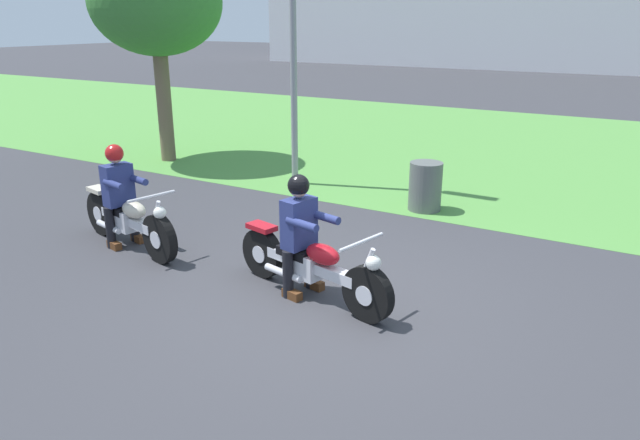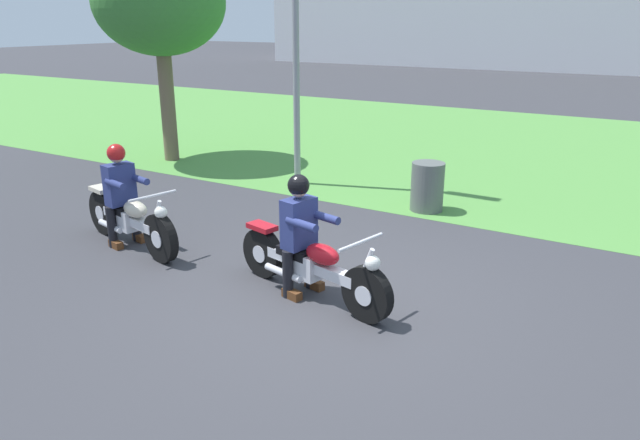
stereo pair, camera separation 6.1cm
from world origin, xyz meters
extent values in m
plane|color=#38383D|center=(0.00, 0.00, 0.00)|extent=(120.00, 120.00, 0.00)
cube|color=#549342|center=(0.00, 9.22, 0.00)|extent=(60.00, 12.00, 0.01)
cylinder|color=black|center=(0.57, -0.19, 0.30)|extent=(0.61, 0.25, 0.60)
cylinder|color=silver|center=(0.57, -0.19, 0.30)|extent=(0.24, 0.18, 0.21)
cylinder|color=black|center=(-1.01, 0.18, 0.30)|extent=(0.61, 0.25, 0.60)
cylinder|color=silver|center=(-1.01, 0.18, 0.30)|extent=(0.24, 0.18, 0.21)
cube|color=silver|center=(-0.22, 0.00, 0.38)|extent=(1.29, 0.43, 0.12)
cube|color=silver|center=(-0.27, 0.01, 0.36)|extent=(0.37, 0.31, 0.28)
ellipsoid|color=#B2141E|center=(-0.04, -0.05, 0.56)|extent=(0.48, 0.33, 0.22)
cube|color=black|center=(-0.43, 0.05, 0.48)|extent=(0.48, 0.33, 0.10)
cube|color=#B2141E|center=(-1.01, 0.18, 0.63)|extent=(0.40, 0.28, 0.06)
cylinder|color=silver|center=(0.52, -0.18, 0.55)|extent=(0.26, 0.11, 0.53)
cylinder|color=silver|center=(0.47, -0.17, 0.84)|extent=(0.19, 0.65, 0.04)
sphere|color=white|center=(0.63, -0.20, 0.66)|extent=(0.16, 0.16, 0.16)
cylinder|color=silver|center=(-0.54, -0.07, 0.24)|extent=(0.55, 0.20, 0.08)
cylinder|color=black|center=(-0.35, 0.21, 0.28)|extent=(0.12, 0.12, 0.55)
cube|color=#593319|center=(-0.29, 0.20, 0.05)|extent=(0.26, 0.15, 0.10)
cylinder|color=black|center=(-0.43, -0.14, 0.28)|extent=(0.12, 0.12, 0.55)
cube|color=#593319|center=(-0.38, -0.15, 0.05)|extent=(0.26, 0.15, 0.10)
cube|color=navy|center=(-0.39, 0.04, 0.83)|extent=(0.30, 0.42, 0.56)
cylinder|color=navy|center=(-0.14, 0.15, 0.91)|extent=(0.43, 0.18, 0.09)
cylinder|color=navy|center=(-0.22, -0.18, 0.91)|extent=(0.43, 0.18, 0.09)
sphere|color=#D8A884|center=(-0.39, 0.04, 1.23)|extent=(0.20, 0.20, 0.20)
sphere|color=black|center=(-0.39, 0.04, 1.26)|extent=(0.24, 0.24, 0.24)
cylinder|color=black|center=(-2.39, -0.12, 0.32)|extent=(0.65, 0.26, 0.64)
cylinder|color=silver|center=(-2.39, -0.12, 0.32)|extent=(0.25, 0.19, 0.22)
cylinder|color=black|center=(-3.86, 0.22, 0.32)|extent=(0.65, 0.26, 0.64)
cylinder|color=silver|center=(-3.86, 0.22, 0.32)|extent=(0.25, 0.19, 0.22)
cube|color=silver|center=(-3.12, 0.05, 0.40)|extent=(1.21, 0.41, 0.12)
cube|color=silver|center=(-3.17, 0.06, 0.38)|extent=(0.37, 0.31, 0.28)
ellipsoid|color=beige|center=(-2.95, 0.01, 0.58)|extent=(0.48, 0.33, 0.22)
cube|color=black|center=(-3.34, 0.10, 0.50)|extent=(0.48, 0.33, 0.10)
cube|color=beige|center=(-3.86, 0.22, 0.67)|extent=(0.40, 0.28, 0.06)
cylinder|color=silver|center=(-2.43, -0.11, 0.57)|extent=(0.26, 0.11, 0.53)
cylinder|color=silver|center=(-2.48, -0.10, 0.86)|extent=(0.19, 0.65, 0.04)
sphere|color=white|center=(-2.33, -0.14, 0.68)|extent=(0.16, 0.16, 0.16)
cylinder|color=silver|center=(-3.45, -0.02, 0.26)|extent=(0.55, 0.20, 0.08)
cylinder|color=black|center=(-3.26, 0.27, 0.28)|extent=(0.12, 0.12, 0.57)
cube|color=#593319|center=(-3.20, 0.25, 0.05)|extent=(0.26, 0.15, 0.10)
cylinder|color=black|center=(-3.34, -0.08, 0.28)|extent=(0.12, 0.12, 0.57)
cube|color=#593319|center=(-3.28, -0.10, 0.05)|extent=(0.26, 0.15, 0.10)
cube|color=navy|center=(-3.30, 0.09, 0.85)|extent=(0.30, 0.42, 0.56)
cylinder|color=navy|center=(-3.05, 0.21, 0.93)|extent=(0.43, 0.18, 0.09)
cylinder|color=navy|center=(-3.12, -0.12, 0.93)|extent=(0.43, 0.18, 0.09)
sphere|color=#D8A884|center=(-3.30, 0.09, 1.25)|extent=(0.20, 0.20, 0.20)
sphere|color=#B21919|center=(-3.30, 0.09, 1.28)|extent=(0.24, 0.24, 0.24)
cylinder|color=brown|center=(-6.44, 4.23, 1.17)|extent=(0.31, 0.31, 2.34)
ellipsoid|color=#387A33|center=(-6.44, 4.23, 3.28)|extent=(2.69, 2.69, 2.15)
cylinder|color=gray|center=(-2.98, 3.99, 2.87)|extent=(0.12, 0.12, 5.73)
cylinder|color=#595E5B|center=(-0.27, 3.66, 0.39)|extent=(0.53, 0.53, 0.79)
camera|label=1|loc=(2.92, -5.18, 2.97)|focal=33.37mm
camera|label=2|loc=(2.97, -5.14, 2.97)|focal=33.37mm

